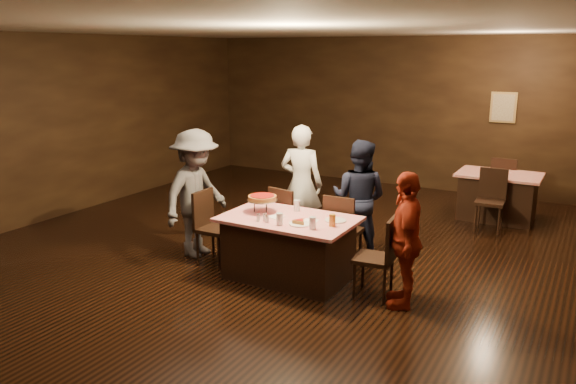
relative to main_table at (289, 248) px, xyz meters
The scene contains 23 objects.
room 1.93m from the main_table, 147.43° to the left, with size 10.00×10.04×3.02m.
main_table is the anchor object (origin of this frame).
back_table 4.26m from the main_table, 65.14° to the left, with size 1.30×0.90×0.77m, color #B8180C.
chair_far_left 0.85m from the main_table, 118.07° to the left, with size 0.42×0.42×0.95m, color black.
chair_far_right 0.85m from the main_table, 61.93° to the left, with size 0.42×0.42×0.95m, color black.
chair_end_left 1.10m from the main_table, behind, with size 0.42×0.42×0.95m, color black.
chair_end_right 1.10m from the main_table, ahead, with size 0.42×0.42×0.95m, color black.
chair_back_near 3.63m from the main_table, 60.50° to the left, with size 0.42×0.42×0.95m, color black.
chair_back_far 4.81m from the main_table, 68.15° to the left, with size 0.42×0.42×0.95m, color black.
diner_white_jacket 1.47m from the main_table, 111.69° to the left, with size 0.63×0.41×1.72m, color silver.
diner_navy_hoodie 1.32m from the main_table, 70.46° to the left, with size 0.77×0.60×1.59m, color black.
diner_grey_knit 1.55m from the main_table, behind, with size 1.11×0.64×1.72m, color #525155.
diner_red_shirt 1.51m from the main_table, ahead, with size 0.88×0.37×1.50m, color maroon.
pizza_stand 0.70m from the main_table, behind, with size 0.38×0.38×0.22m.
plate_with_slice 0.51m from the main_table, 35.75° to the right, with size 0.25×0.25×0.06m.
plate_empty 0.69m from the main_table, 15.26° to the left, with size 0.25×0.25×0.01m, color white.
glass_front_left 0.55m from the main_table, 80.54° to the right, with size 0.08×0.08×0.14m, color silver.
glass_front_right 0.69m from the main_table, 29.05° to the right, with size 0.08×0.08×0.14m, color silver.
glass_amber 0.75m from the main_table, ahead, with size 0.08×0.08×0.14m, color #BF7F26.
glass_back 0.55m from the main_table, 99.46° to the left, with size 0.08×0.08×0.14m, color silver.
condiments 0.55m from the main_table, 122.43° to the right, with size 0.17×0.10×0.09m.
napkin_center 0.49m from the main_table, ahead, with size 0.16×0.16×0.01m, color white.
napkin_left 0.42m from the main_table, 161.57° to the right, with size 0.16×0.16×0.01m, color white.
Camera 1 is at (3.83, -6.06, 2.72)m, focal length 35.00 mm.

